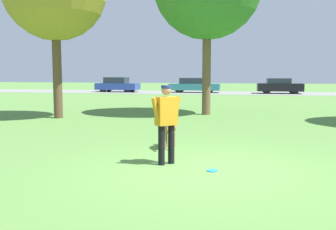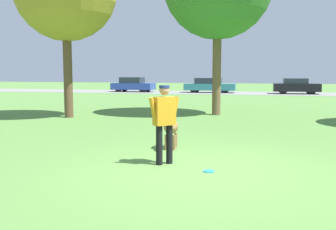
{
  "view_description": "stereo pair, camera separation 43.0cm",
  "coord_description": "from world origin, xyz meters",
  "px_view_note": "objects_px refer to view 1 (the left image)",
  "views": [
    {
      "loc": [
        0.79,
        -7.27,
        1.82
      ],
      "look_at": [
        -0.9,
        1.07,
        0.9
      ],
      "focal_mm": 42.0,
      "sensor_mm": 36.0,
      "label": 1
    },
    {
      "loc": [
        1.21,
        -7.17,
        1.82
      ],
      "look_at": [
        -0.9,
        1.07,
        0.9
      ],
      "focal_mm": 42.0,
      "sensor_mm": 36.0,
      "label": 2
    }
  ],
  "objects_px": {
    "dog": "(169,127)",
    "frisbee": "(212,171)",
    "person": "(166,118)",
    "parked_car_teal": "(194,85)",
    "parked_car_blue": "(117,85)",
    "parked_car_black": "(279,86)"
  },
  "relations": [
    {
      "from": "frisbee",
      "to": "parked_car_blue",
      "type": "relative_size",
      "value": 0.05
    },
    {
      "from": "parked_car_blue",
      "to": "parked_car_teal",
      "type": "distance_m",
      "value": 7.24
    },
    {
      "from": "frisbee",
      "to": "parked_car_black",
      "type": "relative_size",
      "value": 0.05
    },
    {
      "from": "frisbee",
      "to": "dog",
      "type": "bearing_deg",
      "value": 121.05
    },
    {
      "from": "frisbee",
      "to": "parked_car_blue",
      "type": "height_order",
      "value": "parked_car_blue"
    },
    {
      "from": "person",
      "to": "parked_car_blue",
      "type": "xyz_separation_m",
      "value": [
        -10.41,
        27.65,
        -0.25
      ]
    },
    {
      "from": "frisbee",
      "to": "parked_car_teal",
      "type": "relative_size",
      "value": 0.05
    },
    {
      "from": "person",
      "to": "parked_car_black",
      "type": "xyz_separation_m",
      "value": [
        4.26,
        27.65,
        -0.26
      ]
    },
    {
      "from": "dog",
      "to": "parked_car_teal",
      "type": "relative_size",
      "value": 0.21
    },
    {
      "from": "dog",
      "to": "parked_car_teal",
      "type": "xyz_separation_m",
      "value": [
        -2.91,
        26.28,
        0.15
      ]
    },
    {
      "from": "person",
      "to": "dog",
      "type": "bearing_deg",
      "value": 55.3
    },
    {
      "from": "dog",
      "to": "frisbee",
      "type": "xyz_separation_m",
      "value": [
        1.21,
        -2.01,
        -0.5
      ]
    },
    {
      "from": "parked_car_blue",
      "to": "dog",
      "type": "bearing_deg",
      "value": -67.37
    },
    {
      "from": "frisbee",
      "to": "parked_car_teal",
      "type": "height_order",
      "value": "parked_car_teal"
    },
    {
      "from": "parked_car_blue",
      "to": "parked_car_teal",
      "type": "relative_size",
      "value": 0.87
    },
    {
      "from": "parked_car_teal",
      "to": "parked_car_black",
      "type": "distance_m",
      "value": 7.44
    },
    {
      "from": "person",
      "to": "parked_car_teal",
      "type": "bearing_deg",
      "value": 52.68
    },
    {
      "from": "dog",
      "to": "parked_car_blue",
      "type": "xyz_separation_m",
      "value": [
        -10.14,
        26.02,
        0.16
      ]
    },
    {
      "from": "parked_car_black",
      "to": "dog",
      "type": "bearing_deg",
      "value": -101.76
    },
    {
      "from": "frisbee",
      "to": "parked_car_teal",
      "type": "bearing_deg",
      "value": 98.3
    },
    {
      "from": "dog",
      "to": "frisbee",
      "type": "relative_size",
      "value": 4.66
    },
    {
      "from": "person",
      "to": "dog",
      "type": "height_order",
      "value": "person"
    }
  ]
}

